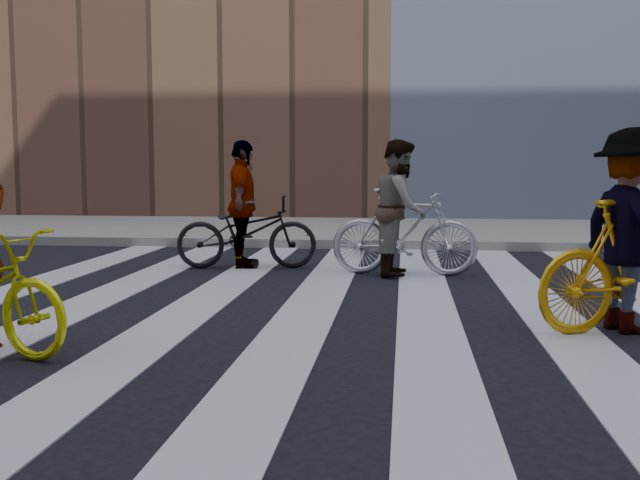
% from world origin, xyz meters
% --- Properties ---
extents(ground, '(100.00, 100.00, 0.00)m').
position_xyz_m(ground, '(0.00, 0.00, 0.00)').
color(ground, black).
rests_on(ground, ground).
extents(sidewalk_far, '(100.00, 5.00, 0.15)m').
position_xyz_m(sidewalk_far, '(0.00, 7.50, 0.07)').
color(sidewalk_far, gray).
rests_on(sidewalk_far, ground).
extents(zebra_crosswalk, '(8.25, 10.00, 0.01)m').
position_xyz_m(zebra_crosswalk, '(0.00, 0.00, 0.01)').
color(zebra_crosswalk, silver).
rests_on(zebra_crosswalk, ground).
extents(bike_silver_mid, '(1.82, 0.64, 1.07)m').
position_xyz_m(bike_silver_mid, '(0.33, 2.30, 0.54)').
color(bike_silver_mid, silver).
rests_on(bike_silver_mid, ground).
extents(bike_yellow_right, '(1.86, 1.16, 1.09)m').
position_xyz_m(bike_yellow_right, '(2.21, -0.61, 0.54)').
color(bike_yellow_right, orange).
rests_on(bike_yellow_right, ground).
extents(bike_dark_rear, '(1.90, 0.88, 0.96)m').
position_xyz_m(bike_dark_rear, '(-1.73, 2.69, 0.48)').
color(bike_dark_rear, black).
rests_on(bike_dark_rear, ground).
extents(rider_mid, '(0.69, 0.86, 1.66)m').
position_xyz_m(rider_mid, '(0.28, 2.30, 0.83)').
color(rider_mid, slate).
rests_on(rider_mid, ground).
extents(rider_right, '(0.98, 1.23, 1.66)m').
position_xyz_m(rider_right, '(2.16, -0.61, 0.83)').
color(rider_right, slate).
rests_on(rider_right, ground).
extents(rider_rear, '(0.54, 1.03, 1.68)m').
position_xyz_m(rider_rear, '(-1.78, 2.69, 0.84)').
color(rider_rear, slate).
rests_on(rider_rear, ground).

